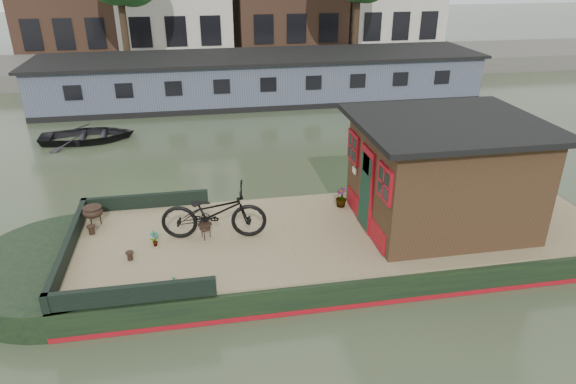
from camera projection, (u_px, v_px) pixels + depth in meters
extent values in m
plane|color=#2C3622|center=(344.00, 253.00, 11.86)|extent=(120.00, 120.00, 0.00)
cube|color=black|center=(345.00, 242.00, 11.73)|extent=(12.00, 4.00, 0.60)
cylinder|color=black|center=(69.00, 268.00, 10.76)|extent=(4.00, 4.00, 0.60)
cube|color=maroon|center=(344.00, 251.00, 11.83)|extent=(12.02, 4.02, 0.10)
cube|color=#857752|center=(345.00, 230.00, 11.60)|extent=(11.80, 3.80, 0.05)
cube|color=black|center=(69.00, 246.00, 10.55)|extent=(0.12, 4.00, 0.35)
cube|color=black|center=(146.00, 201.00, 12.49)|extent=(3.00, 0.12, 0.35)
cube|color=black|center=(131.00, 294.00, 9.07)|extent=(3.00, 0.12, 0.35)
cube|color=black|center=(443.00, 175.00, 11.46)|extent=(3.50, 3.00, 2.30)
cube|color=black|center=(450.00, 123.00, 10.95)|extent=(4.00, 3.50, 0.12)
cube|color=maroon|center=(366.00, 189.00, 11.25)|extent=(0.06, 0.80, 1.90)
cube|color=black|center=(365.00, 191.00, 11.27)|extent=(0.04, 0.64, 1.70)
cube|color=maroon|center=(385.00, 183.00, 10.06)|extent=(0.06, 0.72, 0.72)
cube|color=maroon|center=(353.00, 147.00, 11.94)|extent=(0.06, 0.72, 0.72)
imported|color=black|center=(214.00, 212.00, 11.02)|extent=(2.35, 1.07, 1.19)
imported|color=#9E5F2D|center=(154.00, 239.00, 10.84)|extent=(0.22, 0.19, 0.35)
imported|color=maroon|center=(341.00, 197.00, 12.52)|extent=(0.34, 0.34, 0.49)
imported|color=brown|center=(175.00, 284.00, 9.40)|extent=(0.12, 0.17, 0.30)
cylinder|color=black|center=(92.00, 230.00, 11.33)|extent=(0.18, 0.18, 0.21)
cylinder|color=black|center=(130.00, 256.00, 10.37)|extent=(0.16, 0.16, 0.19)
imported|color=black|center=(87.00, 132.00, 18.87)|extent=(3.46, 2.55, 0.69)
cube|color=#464D5D|center=(262.00, 79.00, 23.93)|extent=(20.00, 4.00, 2.00)
cube|color=black|center=(262.00, 56.00, 23.49)|extent=(20.40, 4.40, 0.12)
cube|color=black|center=(263.00, 97.00, 24.30)|extent=(20.00, 4.05, 0.24)
cube|color=#47443F|center=(247.00, 64.00, 29.96)|extent=(60.00, 6.00, 0.90)
cylinder|color=#332316|center=(124.00, 26.00, 26.53)|extent=(0.36, 0.36, 4.00)
cylinder|color=#332316|center=(356.00, 21.00, 28.57)|extent=(0.36, 0.36, 4.00)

